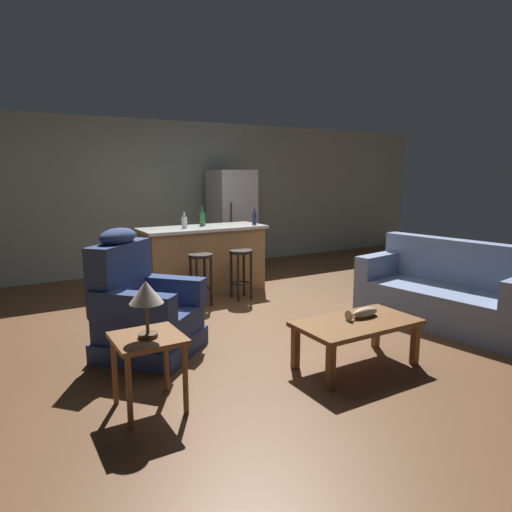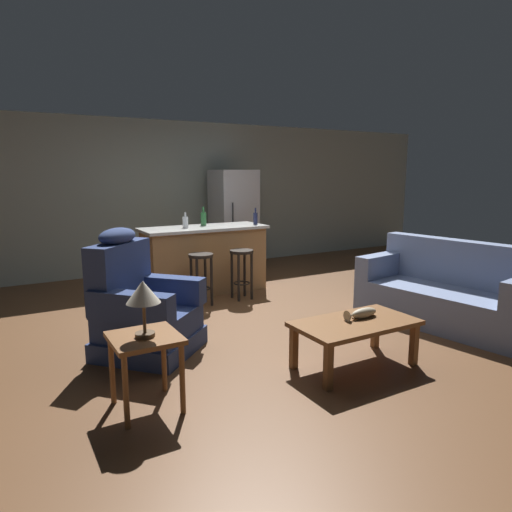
{
  "view_description": "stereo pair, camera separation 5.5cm",
  "coord_description": "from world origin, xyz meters",
  "px_view_note": "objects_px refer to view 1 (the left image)",
  "views": [
    {
      "loc": [
        -2.65,
        -4.62,
        1.71
      ],
      "look_at": [
        0.03,
        -0.1,
        0.75
      ],
      "focal_mm": 32.0,
      "sensor_mm": 36.0,
      "label": 1
    },
    {
      "loc": [
        -2.6,
        -4.64,
        1.71
      ],
      "look_at": [
        0.03,
        -0.1,
        0.75
      ],
      "focal_mm": 32.0,
      "sensor_mm": 36.0,
      "label": 2
    }
  ],
  "objects_px": {
    "table_lamp": "(146,295)",
    "bottle_short_amber": "(184,222)",
    "bar_stool_right": "(241,265)",
    "recliner_near_lamp": "(142,310)",
    "bottle_wine_dark": "(202,218)",
    "bar_stool_left": "(201,270)",
    "coffee_table": "(357,327)",
    "couch": "(447,294)",
    "bottle_tall_green": "(254,218)",
    "fish_figurine": "(363,313)",
    "end_table": "(148,349)",
    "refrigerator": "(232,220)",
    "kitchen_island": "(203,259)"
  },
  "relations": [
    {
      "from": "end_table",
      "to": "table_lamp",
      "type": "distance_m",
      "value": 0.41
    },
    {
      "from": "bar_stool_right",
      "to": "bottle_short_amber",
      "type": "bearing_deg",
      "value": 130.92
    },
    {
      "from": "bar_stool_left",
      "to": "bar_stool_right",
      "type": "relative_size",
      "value": 1.0
    },
    {
      "from": "bar_stool_right",
      "to": "bar_stool_left",
      "type": "bearing_deg",
      "value": 180.0
    },
    {
      "from": "bar_stool_right",
      "to": "bottle_wine_dark",
      "type": "xyz_separation_m",
      "value": [
        -0.21,
        0.79,
        0.58
      ]
    },
    {
      "from": "couch",
      "to": "bottle_wine_dark",
      "type": "distance_m",
      "value": 3.44
    },
    {
      "from": "recliner_near_lamp",
      "to": "bottle_wine_dark",
      "type": "distance_m",
      "value": 2.56
    },
    {
      "from": "bar_stool_left",
      "to": "bar_stool_right",
      "type": "xyz_separation_m",
      "value": [
        0.6,
        0.0,
        0.0
      ]
    },
    {
      "from": "recliner_near_lamp",
      "to": "bottle_tall_green",
      "type": "distance_m",
      "value": 2.89
    },
    {
      "from": "bottle_tall_green",
      "to": "couch",
      "type": "bearing_deg",
      "value": -68.71
    },
    {
      "from": "kitchen_island",
      "to": "coffee_table",
      "type": "bearing_deg",
      "value": -88.38
    },
    {
      "from": "refrigerator",
      "to": "couch",
      "type": "bearing_deg",
      "value": -79.56
    },
    {
      "from": "couch",
      "to": "bar_stool_right",
      "type": "height_order",
      "value": "couch"
    },
    {
      "from": "recliner_near_lamp",
      "to": "bottle_short_amber",
      "type": "distance_m",
      "value": 2.24
    },
    {
      "from": "fish_figurine",
      "to": "kitchen_island",
      "type": "bearing_deg",
      "value": 93.53
    },
    {
      "from": "recliner_near_lamp",
      "to": "bar_stool_right",
      "type": "distance_m",
      "value": 2.09
    },
    {
      "from": "coffee_table",
      "to": "couch",
      "type": "xyz_separation_m",
      "value": [
        1.73,
        0.38,
        -0.02
      ]
    },
    {
      "from": "bar_stool_left",
      "to": "refrigerator",
      "type": "height_order",
      "value": "refrigerator"
    },
    {
      "from": "fish_figurine",
      "to": "bar_stool_right",
      "type": "distance_m",
      "value": 2.43
    },
    {
      "from": "table_lamp",
      "to": "bottle_short_amber",
      "type": "bearing_deg",
      "value": 63.44
    },
    {
      "from": "table_lamp",
      "to": "bottle_wine_dark",
      "type": "bearing_deg",
      "value": 59.63
    },
    {
      "from": "bottle_tall_green",
      "to": "coffee_table",
      "type": "bearing_deg",
      "value": -103.31
    },
    {
      "from": "end_table",
      "to": "kitchen_island",
      "type": "bearing_deg",
      "value": 59.11
    },
    {
      "from": "bottle_short_amber",
      "to": "fish_figurine",
      "type": "bearing_deg",
      "value": -81.39
    },
    {
      "from": "bottle_tall_green",
      "to": "end_table",
      "type": "bearing_deg",
      "value": -132.11
    },
    {
      "from": "bar_stool_left",
      "to": "bottle_wine_dark",
      "type": "height_order",
      "value": "bottle_wine_dark"
    },
    {
      "from": "couch",
      "to": "table_lamp",
      "type": "height_order",
      "value": "table_lamp"
    },
    {
      "from": "coffee_table",
      "to": "bar_stool_right",
      "type": "bearing_deg",
      "value": 85.68
    },
    {
      "from": "recliner_near_lamp",
      "to": "bottle_wine_dark",
      "type": "xyz_separation_m",
      "value": [
        1.52,
        1.96,
        0.63
      ]
    },
    {
      "from": "kitchen_island",
      "to": "bottle_wine_dark",
      "type": "height_order",
      "value": "bottle_wine_dark"
    },
    {
      "from": "coffee_table",
      "to": "bottle_tall_green",
      "type": "height_order",
      "value": "bottle_tall_green"
    },
    {
      "from": "table_lamp",
      "to": "fish_figurine",
      "type": "bearing_deg",
      "value": -4.09
    },
    {
      "from": "table_lamp",
      "to": "bottle_short_amber",
      "type": "distance_m",
      "value": 3.28
    },
    {
      "from": "end_table",
      "to": "bottle_short_amber",
      "type": "xyz_separation_m",
      "value": [
        1.46,
        2.91,
        0.57
      ]
    },
    {
      "from": "bar_stool_right",
      "to": "end_table",
      "type": "bearing_deg",
      "value": -131.51
    },
    {
      "from": "bottle_tall_green",
      "to": "bottle_short_amber",
      "type": "height_order",
      "value": "bottle_tall_green"
    },
    {
      "from": "recliner_near_lamp",
      "to": "kitchen_island",
      "type": "height_order",
      "value": "recliner_near_lamp"
    },
    {
      "from": "bar_stool_right",
      "to": "bottle_wine_dark",
      "type": "distance_m",
      "value": 1.0
    },
    {
      "from": "fish_figurine",
      "to": "refrigerator",
      "type": "relative_size",
      "value": 0.19
    },
    {
      "from": "refrigerator",
      "to": "kitchen_island",
      "type": "bearing_deg",
      "value": -132.45
    },
    {
      "from": "coffee_table",
      "to": "couch",
      "type": "relative_size",
      "value": 0.55
    },
    {
      "from": "recliner_near_lamp",
      "to": "coffee_table",
      "type": "bearing_deg",
      "value": 7.17
    },
    {
      "from": "end_table",
      "to": "bar_stool_left",
      "type": "xyz_separation_m",
      "value": [
        1.41,
        2.27,
        0.01
      ]
    },
    {
      "from": "couch",
      "to": "end_table",
      "type": "xyz_separation_m",
      "value": [
        -3.56,
        -0.18,
        0.12
      ]
    },
    {
      "from": "coffee_table",
      "to": "bottle_short_amber",
      "type": "distance_m",
      "value": 3.19
    },
    {
      "from": "table_lamp",
      "to": "bar_stool_right",
      "type": "bearing_deg",
      "value": 48.72
    },
    {
      "from": "coffee_table",
      "to": "fish_figurine",
      "type": "bearing_deg",
      "value": 20.63
    },
    {
      "from": "fish_figurine",
      "to": "bar_stool_left",
      "type": "bearing_deg",
      "value": 101.87
    },
    {
      "from": "bar_stool_left",
      "to": "refrigerator",
      "type": "relative_size",
      "value": 0.39
    },
    {
      "from": "fish_figurine",
      "to": "refrigerator",
      "type": "height_order",
      "value": "refrigerator"
    }
  ]
}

